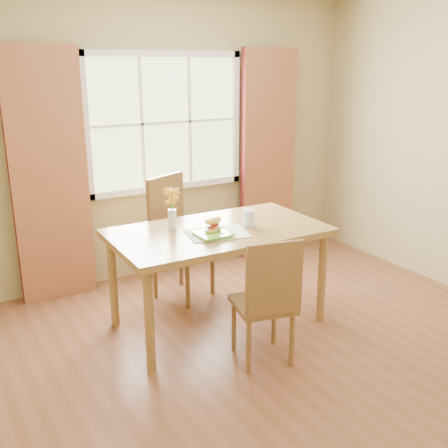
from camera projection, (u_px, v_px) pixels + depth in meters
room at (283, 171)px, 3.53m from camera, size 4.24×3.84×2.74m
window at (166, 123)px, 5.02m from camera, size 1.62×0.06×1.32m
curtain_left at (50, 178)px, 4.50m from camera, size 0.65×0.08×2.20m
curtain_right at (268, 155)px, 5.63m from camera, size 0.65×0.08×2.20m
dining_table at (218, 239)px, 4.10m from camera, size 1.68×0.97×0.81m
chair_near at (267, 297)px, 3.58m from camera, size 0.47×0.47×0.95m
chair_far at (175, 231)px, 4.70m from camera, size 0.61×0.61×1.10m
placemat at (217, 233)px, 3.96m from camera, size 0.51×0.42×0.01m
plate at (213, 235)px, 3.91m from camera, size 0.25×0.25×0.01m
croissant_sandwich at (213, 225)px, 3.93m from camera, size 0.19×0.17×0.12m
water_glass at (249, 219)px, 4.12m from camera, size 0.09×0.09×0.14m
flower_vase at (172, 204)px, 4.00m from camera, size 0.14×0.14×0.34m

